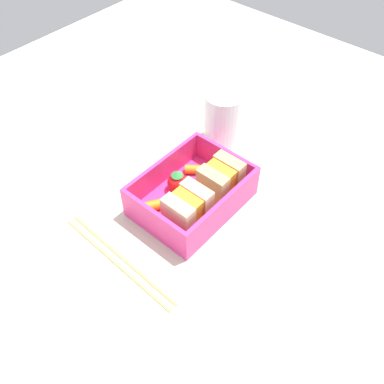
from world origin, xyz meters
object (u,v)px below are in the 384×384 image
(sandwich_left, at_px, (221,180))
(sandwich_center_left, at_px, (188,209))
(carrot_stick_far_left, at_px, (201,170))
(carrot_stick_left, at_px, (156,205))
(strawberry_far_left, at_px, (176,183))
(drinking_glass, at_px, (223,118))
(chopstick_pair, at_px, (119,259))

(sandwich_left, relative_size, sandwich_center_left, 1.00)
(carrot_stick_far_left, relative_size, carrot_stick_left, 1.08)
(strawberry_far_left, bearing_deg, sandwich_left, 126.84)
(sandwich_left, bearing_deg, carrot_stick_far_left, -105.66)
(strawberry_far_left, xyz_separation_m, carrot_stick_left, (0.05, 0.00, -0.01))
(carrot_stick_left, bearing_deg, sandwich_left, 148.98)
(sandwich_left, xyz_separation_m, drinking_glass, (-0.11, -0.08, 0.01))
(carrot_stick_far_left, xyz_separation_m, strawberry_far_left, (0.05, -0.00, 0.01))
(sandwich_left, bearing_deg, sandwich_center_left, 0.00)
(chopstick_pair, relative_size, drinking_glass, 2.20)
(sandwich_center_left, relative_size, carrot_stick_far_left, 1.14)
(sandwich_center_left, height_order, carrot_stick_far_left, sandwich_center_left)
(strawberry_far_left, distance_m, drinking_glass, 0.15)
(strawberry_far_left, distance_m, carrot_stick_left, 0.05)
(drinking_glass, bearing_deg, sandwich_left, 36.92)
(drinking_glass, bearing_deg, strawberry_far_left, 10.92)
(sandwich_left, height_order, sandwich_center_left, same)
(chopstick_pair, xyz_separation_m, drinking_glass, (-0.29, -0.05, 0.04))
(sandwich_center_left, bearing_deg, chopstick_pair, -17.08)
(sandwich_center_left, bearing_deg, carrot_stick_far_left, -150.93)
(strawberry_far_left, height_order, carrot_stick_left, strawberry_far_left)
(sandwich_center_left, distance_m, chopstick_pair, 0.12)
(carrot_stick_far_left, relative_size, drinking_glass, 0.54)
(drinking_glass, bearing_deg, carrot_stick_left, 8.93)
(sandwich_center_left, height_order, chopstick_pair, sandwich_center_left)
(strawberry_far_left, bearing_deg, carrot_stick_left, 2.31)
(carrot_stick_left, bearing_deg, sandwich_center_left, 102.60)
(strawberry_far_left, bearing_deg, chopstick_pair, 8.53)
(carrot_stick_left, xyz_separation_m, chopstick_pair, (0.09, 0.02, -0.02))
(carrot_stick_left, bearing_deg, chopstick_pair, 11.50)
(carrot_stick_far_left, distance_m, carrot_stick_left, 0.10)
(strawberry_far_left, distance_m, chopstick_pair, 0.14)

